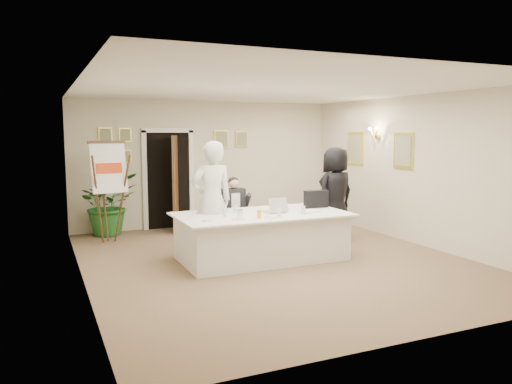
{
  "coord_description": "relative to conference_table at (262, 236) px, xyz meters",
  "views": [
    {
      "loc": [
        -3.53,
        -7.29,
        2.11
      ],
      "look_at": [
        -0.05,
        0.6,
        1.07
      ],
      "focal_mm": 35.0,
      "sensor_mm": 36.0,
      "label": 1
    }
  ],
  "objects": [
    {
      "name": "glass_a",
      "position": [
        -0.67,
        -0.05,
        0.45
      ],
      "size": [
        0.08,
        0.08,
        0.14
      ],
      "primitive_type": "cylinder",
      "rotation": [
        0.0,
        0.0,
        0.33
      ],
      "color": "silver",
      "rests_on": "conference_table"
    },
    {
      "name": "glass_c",
      "position": [
        0.57,
        -0.37,
        0.45
      ],
      "size": [
        0.07,
        0.07,
        0.14
      ],
      "primitive_type": "cylinder",
      "rotation": [
        0.0,
        0.0,
        -0.06
      ],
      "color": "silver",
      "rests_on": "conference_table"
    },
    {
      "name": "pictures_right_wall",
      "position": [
        3.13,
        1.08,
        1.36
      ],
      "size": [
        0.06,
        2.2,
        0.8
      ],
      "primitive_type": null,
      "color": "#E8DC4F",
      "rests_on": "wall_right"
    },
    {
      "name": "conference_table",
      "position": [
        0.0,
        0.0,
        0.0
      ],
      "size": [
        2.83,
        1.51,
        0.78
      ],
      "color": "white",
      "rests_on": "floor"
    },
    {
      "name": "flip_chart",
      "position": [
        -2.16,
        2.3,
        0.49
      ],
      "size": [
        0.69,
        0.48,
        1.91
      ],
      "color": "#311C0F",
      "rests_on": "floor"
    },
    {
      "name": "wall_front",
      "position": [
        0.16,
        -3.62,
        1.01
      ],
      "size": [
        6.0,
        0.1,
        2.8
      ],
      "primitive_type": "cube",
      "color": "beige",
      "rests_on": "floor"
    },
    {
      "name": "laptop_bag",
      "position": [
        1.14,
        0.18,
        0.54
      ],
      "size": [
        0.45,
        0.14,
        0.31
      ],
      "primitive_type": "cube",
      "rotation": [
        0.0,
        0.0,
        -0.05
      ],
      "color": "black",
      "rests_on": "conference_table"
    },
    {
      "name": "oj_glass",
      "position": [
        -0.24,
        -0.42,
        0.45
      ],
      "size": [
        0.07,
        0.07,
        0.13
      ],
      "primitive_type": "cylinder",
      "rotation": [
        0.0,
        0.0,
        -0.04
      ],
      "color": "#FDAE15",
      "rests_on": "conference_table"
    },
    {
      "name": "pictures_back_wall",
      "position": [
        -0.64,
        3.35,
        1.46
      ],
      "size": [
        3.4,
        0.06,
        0.8
      ],
      "primitive_type": null,
      "color": "#E8DC4F",
      "rests_on": "wall_back"
    },
    {
      "name": "paper_stack",
      "position": [
        0.77,
        -0.23,
        0.4
      ],
      "size": [
        0.36,
        0.29,
        0.03
      ],
      "primitive_type": "cube",
      "rotation": [
        0.0,
        0.0,
        0.21
      ],
      "color": "white",
      "rests_on": "conference_table"
    },
    {
      "name": "wall_left",
      "position": [
        -2.84,
        -0.12,
        1.01
      ],
      "size": [
        0.1,
        7.0,
        2.8
      ],
      "primitive_type": "cube",
      "color": "beige",
      "rests_on": "floor"
    },
    {
      "name": "standing_man",
      "position": [
        -0.74,
        0.38,
        0.59
      ],
      "size": [
        0.74,
        0.51,
        1.97
      ],
      "primitive_type": "imported",
      "rotation": [
        0.0,
        0.0,
        3.19
      ],
      "color": "silver",
      "rests_on": "floor"
    },
    {
      "name": "plate_near",
      "position": [
        -0.03,
        -0.42,
        0.39
      ],
      "size": [
        0.23,
        0.23,
        0.01
      ],
      "primitive_type": "cylinder",
      "rotation": [
        0.0,
        0.0,
        0.12
      ],
      "color": "white",
      "rests_on": "conference_table"
    },
    {
      "name": "glass_b",
      "position": [
        0.11,
        -0.42,
        0.45
      ],
      "size": [
        0.08,
        0.08,
        0.14
      ],
      "primitive_type": "cylinder",
      "rotation": [
        0.0,
        0.0,
        -0.28
      ],
      "color": "silver",
      "rests_on": "conference_table"
    },
    {
      "name": "standing_woman",
      "position": [
        1.96,
        0.82,
        0.52
      ],
      "size": [
        1.0,
        0.76,
        1.82
      ],
      "primitive_type": "imported",
      "rotation": [
        0.0,
        0.0,
        3.37
      ],
      "color": "black",
      "rests_on": "floor"
    },
    {
      "name": "doorway",
      "position": [
        -0.72,
        3.2,
        0.65
      ],
      "size": [
        1.14,
        0.86,
        2.2
      ],
      "color": "black",
      "rests_on": "floor"
    },
    {
      "name": "floor",
      "position": [
        0.16,
        -0.12,
        -0.39
      ],
      "size": [
        7.0,
        7.0,
        0.0
      ],
      "primitive_type": "plane",
      "color": "brown",
      "rests_on": "ground"
    },
    {
      "name": "wall_back",
      "position": [
        0.16,
        3.38,
        1.01
      ],
      "size": [
        6.0,
        0.1,
        2.8
      ],
      "primitive_type": "cube",
      "color": "beige",
      "rests_on": "floor"
    },
    {
      "name": "glass_d",
      "position": [
        -0.37,
        0.26,
        0.45
      ],
      "size": [
        0.07,
        0.07,
        0.14
      ],
      "primitive_type": "cylinder",
      "rotation": [
        0.0,
        0.0,
        -0.09
      ],
      "color": "silver",
      "rests_on": "conference_table"
    },
    {
      "name": "plate_mid",
      "position": [
        -0.57,
        -0.39,
        0.39
      ],
      "size": [
        0.22,
        0.22,
        0.01
      ],
      "primitive_type": "cylinder",
      "rotation": [
        0.0,
        0.0,
        0.07
      ],
      "color": "white",
      "rests_on": "conference_table"
    },
    {
      "name": "seated_man",
      "position": [
        -0.04,
        1.14,
        0.26
      ],
      "size": [
        0.6,
        0.64,
        1.3
      ],
      "primitive_type": null,
      "rotation": [
        0.0,
        0.0,
        0.08
      ],
      "color": "black",
      "rests_on": "floor"
    },
    {
      "name": "wall_sconce",
      "position": [
        3.06,
        1.08,
        1.71
      ],
      "size": [
        0.2,
        0.3,
        0.24
      ],
      "primitive_type": null,
      "color": "gold",
      "rests_on": "wall_right"
    },
    {
      "name": "steel_jug",
      "position": [
        -0.44,
        -0.12,
        0.44
      ],
      "size": [
        0.12,
        0.12,
        0.11
      ],
      "primitive_type": "cylinder",
      "rotation": [
        0.0,
        0.0,
        0.34
      ],
      "color": "silver",
      "rests_on": "conference_table"
    },
    {
      "name": "laptop",
      "position": [
        0.25,
        0.02,
        0.52
      ],
      "size": [
        0.41,
        0.42,
        0.28
      ],
      "primitive_type": null,
      "rotation": [
        0.0,
        0.0,
        0.14
      ],
      "color": "#B7BABC",
      "rests_on": "conference_table"
    },
    {
      "name": "potted_palm",
      "position": [
        -2.06,
        3.08,
        0.26
      ],
      "size": [
        1.32,
        1.19,
        1.3
      ],
      "primitive_type": "imported",
      "rotation": [
        0.0,
        0.0,
        0.17
      ],
      "color": "#1E5A1F",
      "rests_on": "floor"
    },
    {
      "name": "ceiling",
      "position": [
        0.16,
        -0.12,
        2.41
      ],
      "size": [
        6.0,
        7.0,
        0.02
      ],
      "primitive_type": "cube",
      "color": "white",
      "rests_on": "wall_back"
    },
    {
      "name": "wall_right",
      "position": [
        3.16,
        -0.12,
        1.01
      ],
      "size": [
        0.1,
        7.0,
        2.8
      ],
      "primitive_type": "cube",
      "color": "beige",
      "rests_on": "floor"
    },
    {
      "name": "plate_left",
      "position": [
        -1.04,
        -0.31,
        0.39
      ],
      "size": [
        0.21,
        0.21,
        0.01
      ],
      "primitive_type": "cylinder",
      "rotation": [
        0.0,
        0.0,
        0.05
      ],
      "color": "white",
      "rests_on": "conference_table"
    }
  ]
}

